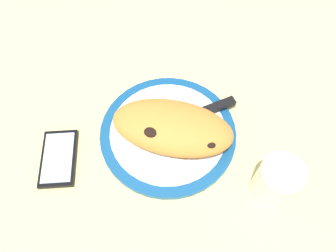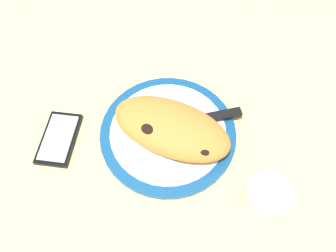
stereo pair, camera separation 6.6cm
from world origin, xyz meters
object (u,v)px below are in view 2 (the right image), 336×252
plate (168,133)px  water_glass (262,202)px  fork (170,160)px  knife (204,119)px  calzone (171,128)px  smartphone (59,139)px

plate → water_glass: size_ratio=2.96×
fork → knife: bearing=78.5°
calzone → smartphone: (-21.20, -10.86, -4.21)cm
calzone → fork: (2.29, -5.18, -2.96)cm
plate → calzone: (1.09, -0.70, 4.00)cm
plate → knife: bearing=45.1°
water_glass → plate: bearing=162.9°
knife → water_glass: water_glass is taller
calzone → plate: bearing=147.2°
plate → fork: 6.87cm
plate → fork: (3.38, -5.89, 1.04)cm
calzone → smartphone: 24.19cm
knife → fork: bearing=-101.5°
plate → fork: fork is taller
calzone → smartphone: size_ratio=1.80×
plate → knife: size_ratio=1.48×
plate → water_glass: 23.64cm
water_glass → knife: bearing=142.8°
smartphone → fork: bearing=13.6°
fork → smartphone: bearing=-166.4°
fork → smartphone: 24.20cm
plate → fork: bearing=-60.1°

